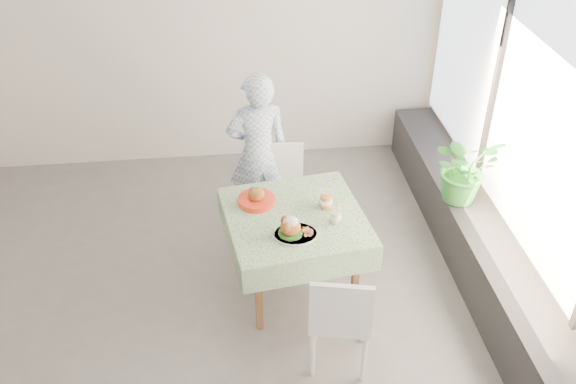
{
  "coord_description": "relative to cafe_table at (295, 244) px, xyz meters",
  "views": [
    {
      "loc": [
        0.75,
        -3.65,
        3.69
      ],
      "look_at": [
        1.2,
        0.34,
        0.93
      ],
      "focal_mm": 40.0,
      "sensor_mm": 36.0,
      "label": 1
    }
  ],
  "objects": [
    {
      "name": "floor",
      "position": [
        -1.25,
        -0.29,
        -0.46
      ],
      "size": [
        6.0,
        6.0,
        0.0
      ],
      "primitive_type": "plane",
      "color": "#5E5C59",
      "rests_on": "ground"
    },
    {
      "name": "wall_back",
      "position": [
        -1.25,
        2.21,
        0.94
      ],
      "size": [
        6.0,
        0.02,
        2.8
      ],
      "primitive_type": "cube",
      "color": "silver",
      "rests_on": "ground"
    },
    {
      "name": "wall_right",
      "position": [
        1.75,
        -0.29,
        0.94
      ],
      "size": [
        0.02,
        5.0,
        2.8
      ],
      "primitive_type": "cube",
      "color": "silver",
      "rests_on": "ground"
    },
    {
      "name": "window_pane",
      "position": [
        1.72,
        -0.29,
        1.19
      ],
      "size": [
        0.01,
        4.8,
        2.18
      ],
      "primitive_type": "cube",
      "color": "#D1E0F9",
      "rests_on": "ground"
    },
    {
      "name": "window_ledge",
      "position": [
        1.55,
        -0.29,
        -0.21
      ],
      "size": [
        0.4,
        4.8,
        0.5
      ],
      "primitive_type": "cube",
      "color": "black",
      "rests_on": "ground"
    },
    {
      "name": "cafe_table",
      "position": [
        0.0,
        0.0,
        0.0
      ],
      "size": [
        1.18,
        1.18,
        0.74
      ],
      "color": "brown",
      "rests_on": "ground"
    },
    {
      "name": "chair_far",
      "position": [
        -0.02,
        0.75,
        -0.2
      ],
      "size": [
        0.41,
        0.41,
        0.85
      ],
      "color": "white",
      "rests_on": "ground"
    },
    {
      "name": "chair_near",
      "position": [
        0.22,
        -0.8,
        -0.19
      ],
      "size": [
        0.5,
        0.5,
        0.89
      ],
      "color": "white",
      "rests_on": "ground"
    },
    {
      "name": "diner",
      "position": [
        -0.22,
        0.95,
        0.3
      ],
      "size": [
        0.59,
        0.43,
        1.52
      ],
      "primitive_type": "imported",
      "rotation": [
        0.0,
        0.0,
        3.26
      ],
      "color": "#7EA3CA",
      "rests_on": "ground"
    },
    {
      "name": "main_dish",
      "position": [
        -0.05,
        -0.25,
        0.34
      ],
      "size": [
        0.33,
        0.33,
        0.17
      ],
      "color": "white",
      "rests_on": "cafe_table"
    },
    {
      "name": "juice_cup_orange",
      "position": [
        0.25,
        0.08,
        0.35
      ],
      "size": [
        0.11,
        0.11,
        0.3
      ],
      "color": "white",
      "rests_on": "cafe_table"
    },
    {
      "name": "juice_cup_lemonade",
      "position": [
        0.3,
        -0.12,
        0.34
      ],
      "size": [
        0.09,
        0.09,
        0.25
      ],
      "color": "white",
      "rests_on": "cafe_table"
    },
    {
      "name": "second_dish",
      "position": [
        -0.28,
        0.2,
        0.32
      ],
      "size": [
        0.29,
        0.29,
        0.14
      ],
      "color": "red",
      "rests_on": "cafe_table"
    },
    {
      "name": "potted_plant",
      "position": [
        1.49,
        0.42,
        0.35
      ],
      "size": [
        0.66,
        0.61,
        0.62
      ],
      "primitive_type": "imported",
      "rotation": [
        0.0,
        0.0,
        0.25
      ],
      "color": "#31852C",
      "rests_on": "window_ledge"
    }
  ]
}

